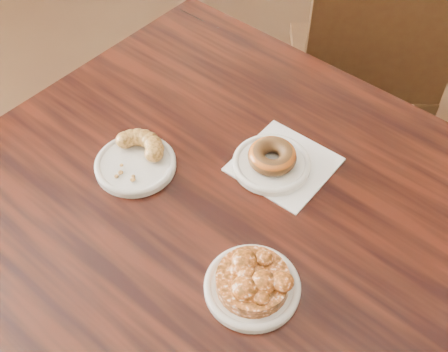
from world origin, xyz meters
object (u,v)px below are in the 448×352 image
at_px(chair_far, 358,66).
at_px(apple_fritter, 253,279).
at_px(cafe_table, 212,309).
at_px(glazed_donut, 272,156).
at_px(cruller_fragment, 134,157).

distance_m(chair_far, apple_fritter, 1.06).
relative_size(cafe_table, glazed_donut, 10.65).
height_order(glazed_donut, cruller_fragment, glazed_donut).
xyz_separation_m(chair_far, glazed_donut, (-0.06, -0.75, 0.33)).
xyz_separation_m(chair_far, apple_fritter, (-0.01, -1.01, 0.33)).
bearing_deg(cruller_fragment, cafe_table, -15.70).
bearing_deg(cafe_table, apple_fritter, -24.49).
distance_m(cafe_table, glazed_donut, 0.44).
bearing_deg(cafe_table, glazed_donut, 81.43).
xyz_separation_m(chair_far, cruller_fragment, (-0.30, -0.85, 0.33)).
xyz_separation_m(cafe_table, cruller_fragment, (-0.17, 0.05, 0.40)).
relative_size(apple_fritter, cruller_fragment, 1.31).
distance_m(glazed_donut, cruller_fragment, 0.26).
xyz_separation_m(glazed_donut, apple_fritter, (0.05, -0.26, -0.00)).
height_order(chair_far, apple_fritter, chair_far).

